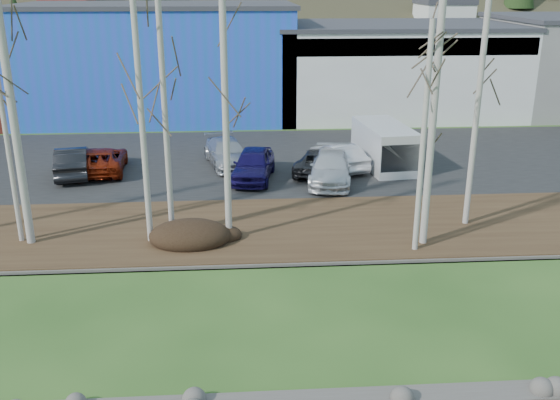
{
  "coord_description": "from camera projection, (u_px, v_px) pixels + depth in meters",
  "views": [
    {
      "loc": [
        -0.1,
        -9.79,
        9.98
      ],
      "look_at": [
        1.34,
        11.22,
        2.5
      ],
      "focal_mm": 40.0,
      "sensor_mm": 36.0,
      "label": 1
    }
  ],
  "objects": [
    {
      "name": "river",
      "position": [
        246.0,
        320.0,
        19.32
      ],
      "size": [
        80.0,
        8.0,
        0.9
      ],
      "primitive_type": null,
      "color": "#152033",
      "rests_on": "ground"
    },
    {
      "name": "far_bank_rocks",
      "position": [
        244.0,
        263.0,
        23.18
      ],
      "size": [
        80.0,
        0.8,
        0.46
      ],
      "primitive_type": null,
      "color": "#47423D",
      "rests_on": "ground"
    },
    {
      "name": "far_bank",
      "position": [
        243.0,
        229.0,
        26.16
      ],
      "size": [
        80.0,
        7.0,
        0.15
      ],
      "primitive_type": "cube",
      "color": "#382616",
      "rests_on": "ground"
    },
    {
      "name": "parking_lot",
      "position": [
        241.0,
        161.0,
        36.03
      ],
      "size": [
        80.0,
        14.0,
        0.14
      ],
      "primitive_type": "cube",
      "color": "black",
      "rests_on": "ground"
    },
    {
      "name": "building_blue",
      "position": [
        159.0,
        60.0,
        47.44
      ],
      "size": [
        20.4,
        12.24,
        8.3
      ],
      "color": "blue",
      "rests_on": "ground"
    },
    {
      "name": "building_white",
      "position": [
        391.0,
        68.0,
        48.83
      ],
      "size": [
        18.36,
        12.24,
        6.8
      ],
      "color": "silver",
      "rests_on": "ground"
    },
    {
      "name": "dirt_mound",
      "position": [
        190.0,
        234.0,
        24.61
      ],
      "size": [
        3.25,
        2.3,
        0.64
      ],
      "primitive_type": "ellipsoid",
      "color": "black",
      "rests_on": "far_bank"
    },
    {
      "name": "birch_1",
      "position": [
        4.0,
        124.0,
        23.28
      ],
      "size": [
        0.19,
        0.19,
        9.42
      ],
      "color": "beige",
      "rests_on": "far_bank"
    },
    {
      "name": "birch_2",
      "position": [
        13.0,
        112.0,
        22.93
      ],
      "size": [
        0.31,
        0.31,
        10.4
      ],
      "color": "beige",
      "rests_on": "far_bank"
    },
    {
      "name": "birch_3",
      "position": [
        140.0,
        102.0,
        23.01
      ],
      "size": [
        0.23,
        0.23,
        11.06
      ],
      "color": "beige",
      "rests_on": "far_bank"
    },
    {
      "name": "birch_4",
      "position": [
        226.0,
        126.0,
        23.55
      ],
      "size": [
        0.26,
        0.26,
        9.2
      ],
      "color": "beige",
      "rests_on": "far_bank"
    },
    {
      "name": "birch_5",
      "position": [
        165.0,
        122.0,
        24.04
      ],
      "size": [
        0.23,
        0.23,
        9.27
      ],
      "color": "beige",
      "rests_on": "far_bank"
    },
    {
      "name": "birch_6",
      "position": [
        423.0,
        141.0,
        22.63
      ],
      "size": [
        0.21,
        0.21,
        8.56
      ],
      "color": "beige",
      "rests_on": "far_bank"
    },
    {
      "name": "birch_7",
      "position": [
        433.0,
        125.0,
        23.08
      ],
      "size": [
        0.28,
        0.28,
        9.44
      ],
      "color": "beige",
      "rests_on": "far_bank"
    },
    {
      "name": "birch_8",
      "position": [
        480.0,
        86.0,
        24.68
      ],
      "size": [
        0.24,
        0.24,
        11.65
      ],
      "color": "beige",
      "rests_on": "far_bank"
    },
    {
      "name": "car_1",
      "position": [
        72.0,
        161.0,
        32.87
      ],
      "size": [
        2.52,
        4.89,
        1.54
      ],
      "primitive_type": "imported",
      "rotation": [
        0.0,
        0.0,
        3.34
      ],
      "color": "black",
      "rests_on": "parking_lot"
    },
    {
      "name": "car_2",
      "position": [
        104.0,
        160.0,
        33.5
      ],
      "size": [
        2.53,
        4.89,
        1.32
      ],
      "primitive_type": "imported",
      "rotation": [
        0.0,
        0.0,
        3.22
      ],
      "color": "maroon",
      "rests_on": "parking_lot"
    },
    {
      "name": "car_3",
      "position": [
        227.0,
        153.0,
        34.67
      ],
      "size": [
        3.05,
        5.25,
        1.43
      ],
      "primitive_type": "imported",
      "rotation": [
        0.0,
        0.0,
        0.23
      ],
      "color": "#989BA1",
      "rests_on": "parking_lot"
    },
    {
      "name": "car_4",
      "position": [
        253.0,
        164.0,
        32.19
      ],
      "size": [
        2.67,
        4.98,
        1.61
      ],
      "primitive_type": "imported",
      "rotation": [
        0.0,
        0.0,
        -0.17
      ],
      "color": "#160E49",
      "rests_on": "parking_lot"
    },
    {
      "name": "car_5",
      "position": [
        339.0,
        156.0,
        34.06
      ],
      "size": [
        2.92,
        4.51,
        1.4
      ],
      "primitive_type": "imported",
      "rotation": [
        0.0,
        0.0,
        3.51
      ],
      "color": "#B5B5B7",
      "rests_on": "parking_lot"
    },
    {
      "name": "car_6",
      "position": [
        321.0,
        161.0,
        33.36
      ],
      "size": [
        3.62,
        5.11,
        1.29
      ],
      "primitive_type": "imported",
      "rotation": [
        0.0,
        0.0,
        2.79
      ],
      "color": "#262628",
      "rests_on": "parking_lot"
    },
    {
      "name": "car_7",
      "position": [
        331.0,
        168.0,
        31.82
      ],
      "size": [
        3.0,
        5.42,
        1.49
      ],
      "primitive_type": "imported",
      "rotation": [
        0.0,
        0.0,
        -0.19
      ],
      "color": "silver",
      "rests_on": "parking_lot"
    },
    {
      "name": "car_8",
      "position": [
        94.0,
        160.0,
        33.46
      ],
      "size": [
        2.53,
        4.89,
        1.32
      ],
      "primitive_type": "imported",
      "rotation": [
        0.0,
        0.0,
        3.22
      ],
      "color": "maroon",
      "rests_on": "parking_lot"
    },
    {
      "name": "van_white",
      "position": [
        385.0,
        147.0,
        34.19
      ],
      "size": [
        2.76,
        5.51,
        2.32
      ],
      "rotation": [
        0.0,
        0.0,
        0.11
      ],
      "color": "silver",
      "rests_on": "parking_lot"
    }
  ]
}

